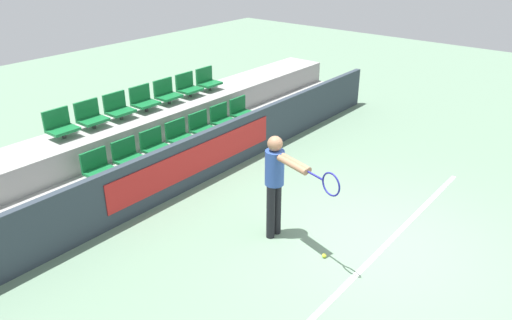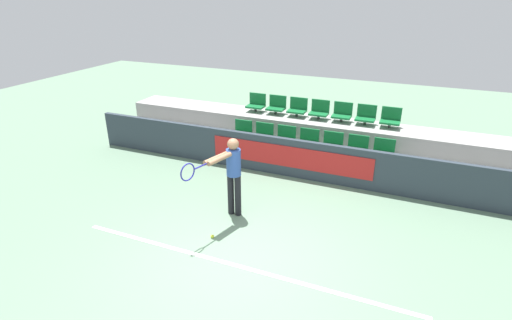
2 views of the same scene
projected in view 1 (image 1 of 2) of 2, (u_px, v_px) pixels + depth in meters
The scene contains 21 objects.
ground_plane at pixel (375, 246), 7.44m from camera, with size 30.00×30.00×0.00m, color slate.
court_baseline at pixel (382, 248), 7.37m from camera, with size 6.08×0.08×0.01m.
barrier_wall at pixel (205, 156), 9.23m from camera, with size 11.53×0.14×0.96m.
bleacher_tier_front at pixel (185, 159), 9.66m from camera, with size 11.13×0.98×0.50m.
bleacher_tier_middle at pixel (150, 135), 10.12m from camera, with size 11.13×0.98×1.00m.
stadium_chair_0 at pixel (98, 167), 8.24m from camera, with size 0.49×0.37×0.50m.
stadium_chair_1 at pixel (128, 155), 8.67m from camera, with size 0.49×0.37×0.50m.
stadium_chair_2 at pixel (155, 145), 9.10m from camera, with size 0.49×0.37×0.50m.
stadium_chair_3 at pixel (179, 135), 9.53m from camera, with size 0.49×0.37×0.50m.
stadium_chair_4 at pixel (202, 126), 9.95m from camera, with size 0.49×0.37×0.50m.
stadium_chair_5 at pixel (222, 118), 10.38m from camera, with size 0.49×0.37×0.50m.
stadium_chair_6 at pixel (241, 111), 10.81m from camera, with size 0.49×0.37×0.50m.
stadium_chair_7 at pixel (60, 125), 8.60m from camera, with size 0.49×0.37×0.50m.
stadium_chair_8 at pixel (91, 116), 9.02m from camera, with size 0.49×0.37×0.50m.
stadium_chair_9 at pixel (118, 108), 9.45m from camera, with size 0.49×0.37×0.50m.
stadium_chair_10 at pixel (143, 100), 9.88m from camera, with size 0.49×0.37×0.50m.
stadium_chair_11 at pixel (167, 93), 10.31m from camera, with size 0.49×0.37×0.50m.
stadium_chair_12 at pixel (188, 86), 10.73m from camera, with size 0.49×0.37×0.50m.
stadium_chair_13 at pixel (207, 80), 11.16m from camera, with size 0.49×0.37×0.50m.
tennis_player at pixel (278, 179), 7.24m from camera, with size 0.52×1.43×1.64m.
tennis_ball at pixel (324, 256), 7.16m from camera, with size 0.07×0.07×0.07m.
Camera 1 is at (-5.94, -2.53, 4.29)m, focal length 35.00 mm.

